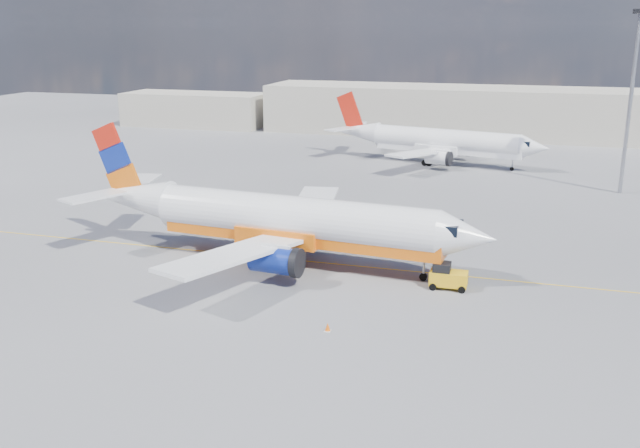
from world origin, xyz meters
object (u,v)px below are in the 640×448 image
(gse_tug, at_px, (447,276))
(traffic_cone, at_px, (328,327))
(second_jet, at_px, (439,142))
(main_jet, at_px, (282,220))

(gse_tug, relative_size, traffic_cone, 4.85)
(second_jet, distance_m, gse_tug, 47.68)
(second_jet, xyz_separation_m, gse_tug, (6.77, -47.15, -2.15))
(second_jet, bearing_deg, traffic_cone, -77.16)
(traffic_cone, bearing_deg, main_jet, 121.08)
(main_jet, xyz_separation_m, traffic_cone, (7.06, -11.72, -3.22))
(main_jet, distance_m, gse_tug, 13.67)
(gse_tug, distance_m, traffic_cone, 11.42)
(traffic_cone, bearing_deg, gse_tug, 57.14)
(main_jet, distance_m, traffic_cone, 14.06)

